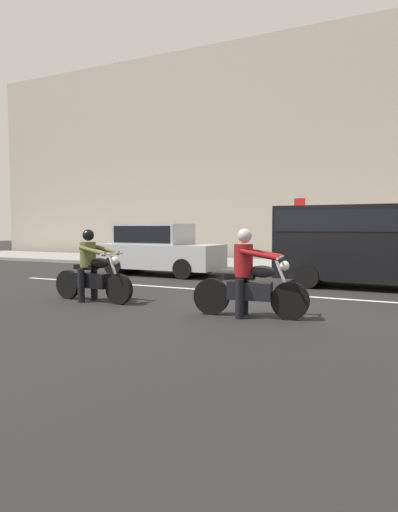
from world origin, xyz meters
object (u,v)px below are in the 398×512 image
(parked_sedan_silver, at_px, (158,249))
(street_sign_post, at_px, (299,224))
(motorcycle_with_rider_crimson, at_px, (249,281))
(parked_van_black, at_px, (372,240))
(motorcycle_with_rider_olive, at_px, (92,272))

(parked_sedan_silver, height_order, street_sign_post, street_sign_post)
(motorcycle_with_rider_crimson, relative_size, street_sign_post, 0.80)
(parked_sedan_silver, bearing_deg, parked_van_black, -2.85)
(motorcycle_with_rider_olive, bearing_deg, street_sign_post, 77.07)
(motorcycle_with_rider_olive, relative_size, parked_sedan_silver, 0.50)
(motorcycle_with_rider_olive, relative_size, street_sign_post, 0.80)
(motorcycle_with_rider_olive, relative_size, parked_van_black, 0.43)
(street_sign_post, bearing_deg, parked_sedan_silver, -128.13)
(motorcycle_with_rider_crimson, bearing_deg, street_sign_post, 97.54)
(motorcycle_with_rider_crimson, relative_size, parked_van_black, 0.43)
(parked_sedan_silver, relative_size, street_sign_post, 1.59)
(parked_van_black, bearing_deg, motorcycle_with_rider_crimson, -108.94)
(motorcycle_with_rider_olive, bearing_deg, parked_van_black, 42.39)
(parked_van_black, bearing_deg, parked_sedan_silver, 177.15)
(motorcycle_with_rider_olive, bearing_deg, parked_sedan_silver, 105.53)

